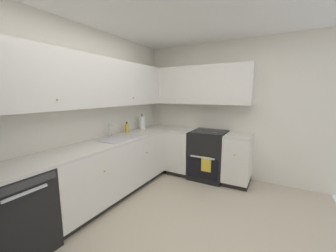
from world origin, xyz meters
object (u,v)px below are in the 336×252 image
Objects in this scene: oven_range at (208,154)px; soap_bottle at (127,128)px; dishwasher at (12,214)px; paper_towel_roll at (142,123)px.

oven_range is 5.22× the size of soap_bottle.
oven_range reaches higher than dishwasher.
soap_bottle is 0.43m from paper_towel_roll.
paper_towel_roll reaches higher than oven_range.
dishwasher is at bearing -176.06° from paper_towel_roll.
dishwasher is 0.82× the size of oven_range.
dishwasher is at bearing 158.47° from oven_range.
dishwasher is at bearing -174.58° from soap_bottle.
oven_range is (2.72, -1.07, 0.02)m from dishwasher.
oven_range is at bearing -56.88° from soap_bottle.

